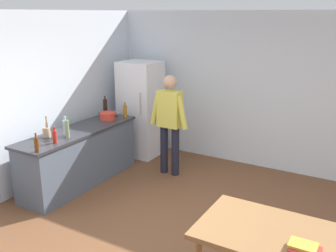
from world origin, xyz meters
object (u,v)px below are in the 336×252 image
at_px(refrigerator, 141,109).
at_px(bottle_oil_amber, 125,111).
at_px(utensil_jar, 47,132).
at_px(bottle_sauce_red, 55,137).
at_px(bottle_water_clear, 65,128).
at_px(bottle_wine_dark, 105,107).
at_px(person, 170,119).
at_px(cooking_pot, 108,116).
at_px(bottle_vinegar_tall, 67,129).
at_px(book_stack, 304,249).
at_px(dining_table, 275,239).
at_px(bottle_beer_brown, 37,144).

bearing_deg(refrigerator, bottle_oil_amber, -79.51).
bearing_deg(utensil_jar, bottle_sauce_red, -24.10).
relative_size(bottle_water_clear, bottle_wine_dark, 0.88).
relative_size(person, cooking_pot, 4.25).
bearing_deg(bottle_vinegar_tall, cooking_pot, 96.60).
bearing_deg(bottle_vinegar_tall, bottle_wine_dark, 105.52).
relative_size(refrigerator, person, 1.06).
relative_size(bottle_water_clear, bottle_oil_amber, 1.07).
bearing_deg(cooking_pot, book_stack, -28.62).
bearing_deg(dining_table, bottle_wine_dark, 150.56).
bearing_deg(refrigerator, book_stack, -38.77).
bearing_deg(utensil_jar, person, 52.43).
relative_size(refrigerator, bottle_oil_amber, 6.43).
xyz_separation_m(person, dining_table, (2.35, -2.15, -0.31)).
bearing_deg(person, bottle_oil_amber, -172.52).
bearing_deg(bottle_vinegar_tall, refrigerator, 91.28).
distance_m(bottle_wine_dark, bottle_oil_amber, 0.44).
relative_size(utensil_jar, bottle_beer_brown, 1.23).
bearing_deg(bottle_vinegar_tall, bottle_sauce_red, -84.44).
relative_size(bottle_vinegar_tall, bottle_beer_brown, 1.23).
height_order(dining_table, bottle_water_clear, bottle_water_clear).
height_order(dining_table, utensil_jar, utensil_jar).
distance_m(refrigerator, bottle_vinegar_tall, 1.97).
bearing_deg(person, bottle_beer_brown, -111.71).
bearing_deg(cooking_pot, bottle_water_clear, -87.85).
xyz_separation_m(person, bottle_sauce_red, (-0.88, -1.69, 0.02)).
distance_m(utensil_jar, bottle_water_clear, 0.28).
height_order(utensil_jar, bottle_beer_brown, utensil_jar).
distance_m(bottle_water_clear, bottle_wine_dark, 1.29).
bearing_deg(bottle_sauce_red, book_stack, -10.25).
relative_size(refrigerator, utensil_jar, 5.62).
height_order(utensil_jar, bottle_wine_dark, bottle_wine_dark).
bearing_deg(bottle_beer_brown, utensil_jar, 126.03).
relative_size(bottle_sauce_red, bottle_vinegar_tall, 0.75).
bearing_deg(bottle_vinegar_tall, dining_table, -12.67).
xyz_separation_m(refrigerator, person, (0.95, -0.55, 0.08)).
bearing_deg(dining_table, person, 137.59).
xyz_separation_m(bottle_wine_dark, book_stack, (3.90, -2.22, -0.27)).
distance_m(bottle_water_clear, bottle_beer_brown, 0.72).
xyz_separation_m(bottle_vinegar_tall, bottle_beer_brown, (0.09, -0.65, -0.03)).
distance_m(person, bottle_wine_dark, 1.28).
bearing_deg(bottle_water_clear, bottle_wine_dark, 102.38).
xyz_separation_m(bottle_water_clear, bottle_wine_dark, (-0.28, 1.26, 0.02)).
bearing_deg(cooking_pot, bottle_wine_dark, 137.12).
relative_size(utensil_jar, bottle_vinegar_tall, 1.00).
bearing_deg(utensil_jar, dining_table, -9.57).
height_order(dining_table, bottle_sauce_red, bottle_sauce_red).
relative_size(bottle_oil_amber, book_stack, 1.08).
distance_m(dining_table, bottle_vinegar_tall, 3.36).
height_order(cooking_pot, book_stack, cooking_pot).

